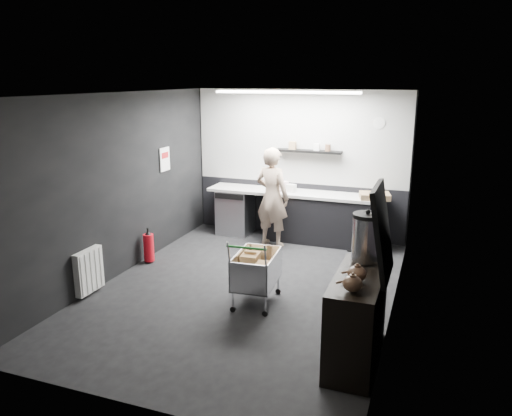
% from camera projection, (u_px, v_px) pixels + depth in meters
% --- Properties ---
extents(floor, '(5.50, 5.50, 0.00)m').
position_uv_depth(floor, '(246.00, 289.00, 7.05)').
color(floor, black).
rests_on(floor, ground).
extents(ceiling, '(5.50, 5.50, 0.00)m').
position_uv_depth(ceiling, '(244.00, 94.00, 6.36)').
color(ceiling, silver).
rests_on(ceiling, wall_back).
extents(wall_back, '(5.50, 0.00, 5.50)m').
position_uv_depth(wall_back, '(299.00, 164.00, 9.20)').
color(wall_back, black).
rests_on(wall_back, floor).
extents(wall_front, '(5.50, 0.00, 5.50)m').
position_uv_depth(wall_front, '(126.00, 267.00, 4.21)').
color(wall_front, black).
rests_on(wall_front, floor).
extents(wall_left, '(0.00, 5.50, 5.50)m').
position_uv_depth(wall_left, '(119.00, 186.00, 7.37)').
color(wall_left, black).
rests_on(wall_left, floor).
extents(wall_right, '(0.00, 5.50, 5.50)m').
position_uv_depth(wall_right, '(399.00, 210.00, 6.04)').
color(wall_right, black).
rests_on(wall_right, floor).
extents(kitchen_wall_panel, '(3.95, 0.02, 1.70)m').
position_uv_depth(kitchen_wall_panel, '(300.00, 137.00, 9.06)').
color(kitchen_wall_panel, '#B3B4AF').
rests_on(kitchen_wall_panel, wall_back).
extents(dado_panel, '(3.95, 0.02, 1.00)m').
position_uv_depth(dado_panel, '(298.00, 209.00, 9.40)').
color(dado_panel, black).
rests_on(dado_panel, wall_back).
extents(floating_shelf, '(1.20, 0.22, 0.04)m').
position_uv_depth(floating_shelf, '(308.00, 151.00, 8.95)').
color(floating_shelf, black).
rests_on(floating_shelf, wall_back).
extents(wall_clock, '(0.20, 0.03, 0.20)m').
position_uv_depth(wall_clock, '(379.00, 123.00, 8.50)').
color(wall_clock, silver).
rests_on(wall_clock, wall_back).
extents(poster, '(0.02, 0.30, 0.40)m').
position_uv_depth(poster, '(165.00, 159.00, 8.49)').
color(poster, white).
rests_on(poster, wall_left).
extents(poster_red_band, '(0.02, 0.22, 0.10)m').
position_uv_depth(poster_red_band, '(165.00, 155.00, 8.47)').
color(poster_red_band, red).
rests_on(poster_red_band, poster).
extents(radiator, '(0.10, 0.50, 0.60)m').
position_uv_depth(radiator, '(89.00, 271.00, 6.79)').
color(radiator, silver).
rests_on(radiator, wall_left).
extents(ceiling_strip, '(2.40, 0.20, 0.04)m').
position_uv_depth(ceiling_strip, '(286.00, 92.00, 8.05)').
color(ceiling_strip, white).
rests_on(ceiling_strip, ceiling).
extents(prep_counter, '(3.20, 0.61, 0.90)m').
position_uv_depth(prep_counter, '(301.00, 216.00, 9.08)').
color(prep_counter, black).
rests_on(prep_counter, floor).
extents(person, '(0.72, 0.57, 1.75)m').
position_uv_depth(person, '(272.00, 197.00, 8.70)').
color(person, beige).
rests_on(person, floor).
extents(shopping_cart, '(0.56, 0.88, 0.93)m').
position_uv_depth(shopping_cart, '(256.00, 271.00, 6.52)').
color(shopping_cart, silver).
rests_on(shopping_cart, floor).
extents(sideboard, '(0.54, 1.26, 1.89)m').
position_uv_depth(sideboard, '(359.00, 306.00, 5.19)').
color(sideboard, black).
rests_on(sideboard, floor).
extents(fire_extinguisher, '(0.17, 0.17, 0.55)m').
position_uv_depth(fire_extinguisher, '(149.00, 247.00, 8.01)').
color(fire_extinguisher, red).
rests_on(fire_extinguisher, floor).
extents(cardboard_box, '(0.57, 0.48, 0.10)m').
position_uv_depth(cardboard_box, '(375.00, 196.00, 8.48)').
color(cardboard_box, '#8F714C').
rests_on(cardboard_box, prep_counter).
extents(pink_tub, '(0.17, 0.17, 0.17)m').
position_uv_depth(pink_tub, '(284.00, 186.00, 9.06)').
color(pink_tub, beige).
rests_on(pink_tub, prep_counter).
extents(white_container, '(0.18, 0.15, 0.14)m').
position_uv_depth(white_container, '(291.00, 188.00, 8.97)').
color(white_container, silver).
rests_on(white_container, prep_counter).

